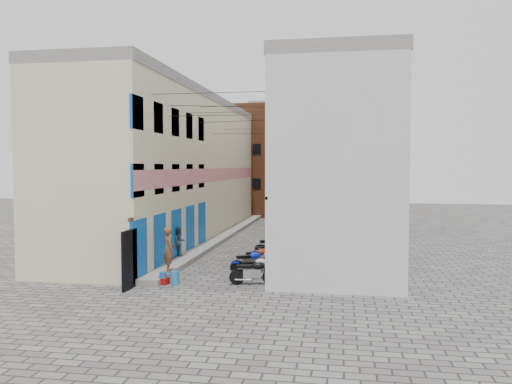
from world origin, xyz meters
The scene contains 21 objects.
ground centered at (0.00, 0.00, 0.00)m, with size 90.00×90.00×0.00m, color #514E4C.
plinth centered at (-2.05, 13.00, 0.12)m, with size 0.90×26.00×0.25m, color slate.
building_left centered at (-4.98, 12.95, 4.50)m, with size 5.10×27.00×9.00m.
building_right centered at (5.00, 13.00, 4.51)m, with size 5.94×26.00×9.00m.
building_far_brick_left centered at (-2.00, 28.00, 5.00)m, with size 6.00×6.00×10.00m, color brown.
building_far_brick_right centered at (3.00, 30.00, 4.00)m, with size 5.00×6.00×8.00m, color brown.
building_far_concrete centered at (0.00, 34.00, 5.50)m, with size 8.00×5.00×11.00m, color slate.
far_shopfront centered at (0.00, 25.20, 1.20)m, with size 2.00×0.30×2.40m, color black.
overhead_wires centered at (0.00, 7.64, 7.12)m, with size 5.80×13.02×1.32m.
motorcycle_a centered at (1.90, 0.99, 0.54)m, with size 0.59×1.86×1.07m, color black, non-canonical shape.
motorcycle_b centered at (1.86, 2.00, 0.50)m, with size 0.54×1.72×1.00m, color silver, non-canonical shape.
motorcycle_c centered at (1.42, 3.09, 0.54)m, with size 0.58×1.85×1.07m, color #0D1BCC, non-canonical shape.
motorcycle_d centered at (1.59, 4.21, 0.51)m, with size 0.56×1.78×1.03m, color red, non-canonical shape.
motorcycle_e centered at (1.90, 5.25, 0.56)m, with size 0.61×1.94×1.12m, color black, non-canonical shape.
motorcycle_f centered at (1.90, 6.16, 0.51)m, with size 0.56×1.77×1.02m, color #A7A6AB, non-canonical shape.
motorcycle_g centered at (1.83, 7.16, 0.58)m, with size 0.64×2.02×1.17m, color black, non-canonical shape.
person_a centered at (-1.70, 1.61, 1.16)m, with size 0.67×0.44×1.83m, color brown.
person_b centered at (-2.35, 4.86, 0.95)m, with size 0.68×0.53×1.40m, color #364152.
water_jug_near centered at (-1.55, 0.50, 0.23)m, with size 0.30×0.30×0.46m, color #2357B0.
water_jug_far centered at (-1.08, 0.50, 0.26)m, with size 0.33×0.33×0.52m, color #2472B8.
red_crate centered at (-1.55, 0.50, 0.13)m, with size 0.41×0.30×0.25m, color #AF0E0C.
Camera 1 is at (5.16, -17.65, 4.57)m, focal length 35.00 mm.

